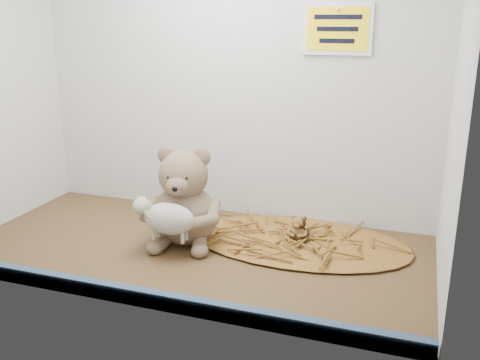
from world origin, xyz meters
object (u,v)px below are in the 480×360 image
(main_teddy, at_px, (185,195))
(toy_lamb, at_px, (169,219))
(mini_teddy_brown, at_px, (300,227))
(mini_teddy_tan, at_px, (298,227))

(main_teddy, distance_m, toy_lamb, 0.10)
(toy_lamb, distance_m, mini_teddy_brown, 0.35)
(main_teddy, distance_m, mini_teddy_brown, 0.32)
(mini_teddy_brown, bearing_deg, toy_lamb, -160.07)
(mini_teddy_tan, bearing_deg, main_teddy, -164.53)
(toy_lamb, height_order, mini_teddy_brown, toy_lamb)
(mini_teddy_tan, bearing_deg, mini_teddy_brown, 46.34)
(mini_teddy_brown, bearing_deg, mini_teddy_tan, -144.84)
(main_teddy, height_order, mini_teddy_tan, main_teddy)
(toy_lamb, xyz_separation_m, mini_teddy_brown, (0.29, 0.18, -0.05))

